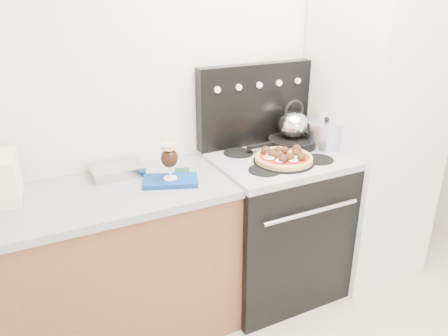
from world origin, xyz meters
TOP-DOWN VIEW (x-y plane):
  - room_shell at (0.00, 0.29)m, footprint 3.52×3.01m
  - base_cabinet at (-1.02, 1.20)m, footprint 1.45×0.60m
  - countertop at (-1.02, 1.20)m, footprint 1.48×0.63m
  - stove_body at (0.08, 1.18)m, footprint 0.76×0.65m
  - cooktop at (0.08, 1.18)m, footprint 0.76×0.65m
  - backguard at (0.08, 1.45)m, footprint 0.76×0.08m
  - fridge at (0.78, 1.15)m, footprint 0.64×0.68m
  - foil_sheet at (-0.82, 1.38)m, footprint 0.27×0.20m
  - oven_mitt at (-0.60, 1.15)m, footprint 0.32×0.25m
  - beer_glass at (-0.60, 1.15)m, footprint 0.10×0.10m
  - pizza_pan at (0.06, 1.08)m, footprint 0.36×0.36m
  - pizza at (0.06, 1.08)m, footprint 0.41×0.41m
  - skillet at (0.26, 1.29)m, footprint 0.30×0.30m
  - tea_kettle at (0.26, 1.29)m, footprint 0.21×0.21m
  - stock_pot at (0.43, 1.18)m, footprint 0.28×0.28m

SIDE VIEW (x-z plane):
  - base_cabinet at x=-1.02m, z-range 0.00..0.86m
  - stove_body at x=0.08m, z-range 0.00..0.88m
  - countertop at x=-1.02m, z-range 0.86..0.90m
  - cooktop at x=0.08m, z-range 0.88..0.92m
  - oven_mitt at x=-0.60m, z-range 0.90..0.92m
  - pizza_pan at x=0.06m, z-range 0.92..0.93m
  - foil_sheet at x=-0.82m, z-range 0.90..0.95m
  - skillet at x=0.26m, z-range 0.92..0.97m
  - fridge at x=0.78m, z-range 0.00..1.90m
  - pizza at x=0.06m, z-range 0.93..0.98m
  - stock_pot at x=0.43m, z-range 0.92..1.08m
  - beer_glass at x=-0.60m, z-range 0.92..1.11m
  - tea_kettle at x=0.26m, z-range 0.97..1.17m
  - backguard at x=0.08m, z-range 0.92..1.42m
  - room_shell at x=0.00m, z-range -0.01..2.51m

